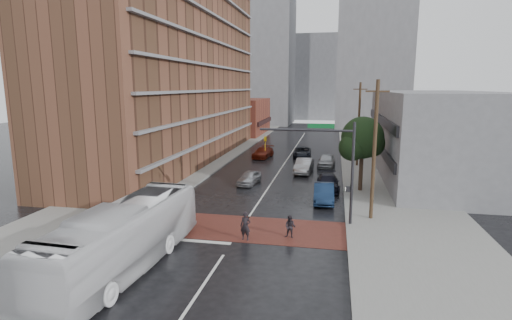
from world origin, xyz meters
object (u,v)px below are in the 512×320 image
at_px(pedestrian_b, 290,227).
at_px(car_parked_far, 327,161).
at_px(car_parked_mid, 328,182).
at_px(pedestrian_a, 245,226).
at_px(transit_bus, 123,238).
at_px(car_travel_b, 304,166).
at_px(suv_travel, 302,152).
at_px(car_parked_near, 324,193).
at_px(car_travel_a, 249,178).
at_px(car_travel_c, 263,152).

relative_size(pedestrian_b, car_parked_far, 0.32).
bearing_deg(car_parked_mid, car_parked_far, 88.48).
distance_m(pedestrian_a, pedestrian_b, 2.87).
height_order(transit_bus, car_parked_mid, transit_bus).
relative_size(pedestrian_b, car_parked_mid, 0.31).
height_order(pedestrian_a, car_travel_b, pedestrian_a).
height_order(pedestrian_a, pedestrian_b, pedestrian_a).
bearing_deg(pedestrian_b, suv_travel, 104.67).
bearing_deg(suv_travel, transit_bus, -102.94).
height_order(car_travel_b, car_parked_near, car_travel_b).
relative_size(pedestrian_a, car_travel_a, 0.47).
bearing_deg(suv_travel, car_travel_a, -106.22).
distance_m(car_travel_a, car_parked_far, 12.51).
bearing_deg(transit_bus, car_parked_near, 58.62).
distance_m(pedestrian_b, car_travel_b, 19.69).
height_order(car_travel_b, suv_travel, car_travel_b).
distance_m(car_parked_mid, car_parked_far, 10.79).
xyz_separation_m(suv_travel, car_parked_mid, (3.76, -16.88, 0.00)).
distance_m(pedestrian_b, car_travel_a, 14.47).
height_order(pedestrian_b, car_parked_mid, pedestrian_b).
xyz_separation_m(car_travel_b, car_travel_c, (-6.19, 8.70, -0.10)).
bearing_deg(car_travel_a, car_travel_c, 102.79).
height_order(pedestrian_a, car_parked_near, pedestrian_a).
bearing_deg(car_parked_far, pedestrian_b, -89.97).
distance_m(suv_travel, car_parked_near, 21.32).
distance_m(car_travel_a, car_travel_c, 15.08).
relative_size(transit_bus, car_travel_c, 2.59).
bearing_deg(car_parked_far, car_travel_a, -121.37).
bearing_deg(car_travel_b, pedestrian_a, -91.63).
xyz_separation_m(transit_bus, suv_travel, (6.43, 35.75, -1.06)).
height_order(car_travel_a, car_travel_c, car_travel_c).
relative_size(suv_travel, car_parked_far, 1.09).
height_order(suv_travel, car_parked_far, car_parked_far).
distance_m(pedestrian_b, car_parked_mid, 12.92).
bearing_deg(car_travel_b, pedestrian_b, -83.99).
relative_size(transit_bus, suv_travel, 2.51).
bearing_deg(car_travel_a, suv_travel, 84.34).
distance_m(car_travel_a, car_travel_b, 7.99).
height_order(car_parked_mid, car_parked_far, car_parked_far).
bearing_deg(car_travel_a, car_parked_near, -24.91).
xyz_separation_m(suv_travel, car_parked_far, (3.39, -6.10, 0.09)).
distance_m(car_travel_c, suv_travel, 5.35).
relative_size(car_travel_c, car_parked_mid, 1.01).
relative_size(car_parked_near, car_parked_mid, 0.96).
height_order(transit_bus, car_parked_far, transit_bus).
bearing_deg(pedestrian_b, car_parked_mid, 92.07).
relative_size(car_travel_a, car_travel_b, 0.80).
relative_size(car_travel_b, car_parked_near, 1.05).
distance_m(car_parked_near, car_parked_mid, 4.16).
height_order(pedestrian_b, car_travel_b, car_travel_b).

